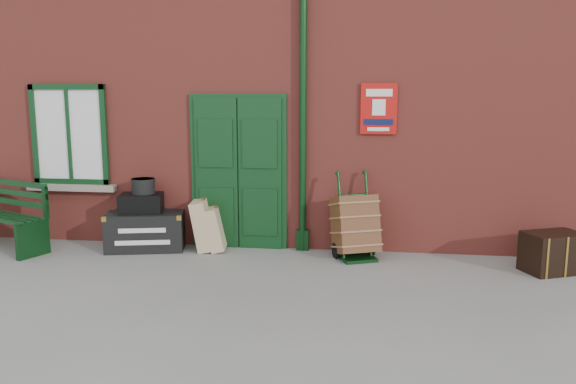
% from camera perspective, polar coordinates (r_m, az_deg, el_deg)
% --- Properties ---
extents(ground, '(80.00, 80.00, 0.00)m').
position_cam_1_polar(ground, '(7.02, -5.20, -8.79)').
color(ground, gray).
rests_on(ground, ground).
extents(station_building, '(10.30, 4.30, 4.36)m').
position_cam_1_polar(station_building, '(10.09, -0.85, 9.36)').
color(station_building, '#A74136').
rests_on(station_building, ground).
extents(bench, '(1.75, 1.12, 1.04)m').
position_cam_1_polar(bench, '(9.28, -27.09, -1.93)').
color(bench, '#0E3416').
rests_on(bench, ground).
extents(houdini_trunk, '(1.21, 0.84, 0.55)m').
position_cam_1_polar(houdini_trunk, '(8.50, -14.25, -3.84)').
color(houdini_trunk, black).
rests_on(houdini_trunk, ground).
extents(strongbox, '(0.69, 0.56, 0.27)m').
position_cam_1_polar(strongbox, '(8.43, -14.69, -1.10)').
color(strongbox, black).
rests_on(strongbox, houdini_trunk).
extents(hatbox, '(0.40, 0.40, 0.22)m').
position_cam_1_polar(hatbox, '(8.41, -14.49, 0.59)').
color(hatbox, black).
rests_on(hatbox, strongbox).
extents(suitcase_back, '(0.39, 0.56, 0.75)m').
position_cam_1_polar(suitcase_back, '(8.28, -8.63, -3.30)').
color(suitcase_back, tan).
rests_on(suitcase_back, ground).
extents(suitcase_front, '(0.37, 0.50, 0.64)m').
position_cam_1_polar(suitcase_front, '(8.24, -7.42, -3.70)').
color(suitcase_front, tan).
rests_on(suitcase_front, ground).
extents(porter_trolley, '(0.76, 0.78, 1.17)m').
position_cam_1_polar(porter_trolley, '(7.82, 6.84, -3.43)').
color(porter_trolley, black).
rests_on(porter_trolley, ground).
extents(dark_trunk, '(0.84, 0.71, 0.51)m').
position_cam_1_polar(dark_trunk, '(7.95, 25.32, -5.56)').
color(dark_trunk, black).
rests_on(dark_trunk, ground).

